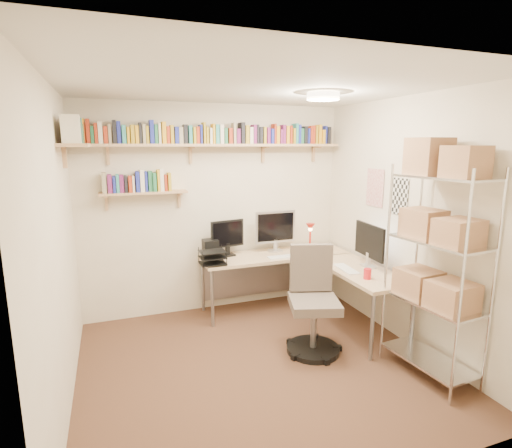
# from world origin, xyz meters

# --- Properties ---
(ground) EXTENTS (3.20, 3.20, 0.00)m
(ground) POSITION_xyz_m (0.00, 0.00, 0.00)
(ground) COLOR #452D1D
(ground) RESTS_ON ground
(room_shell) EXTENTS (3.24, 3.04, 2.52)m
(room_shell) POSITION_xyz_m (0.00, 0.00, 1.55)
(room_shell) COLOR beige
(room_shell) RESTS_ON ground
(wall_shelves) EXTENTS (3.12, 1.09, 0.80)m
(wall_shelves) POSITION_xyz_m (-0.44, 1.30, 2.02)
(wall_shelves) COLOR tan
(wall_shelves) RESTS_ON ground
(corner_desk) EXTENTS (1.88, 1.79, 1.22)m
(corner_desk) POSITION_xyz_m (0.69, 0.95, 0.70)
(corner_desk) COLOR tan
(corner_desk) RESTS_ON ground
(office_chair) EXTENTS (0.58, 0.59, 1.05)m
(office_chair) POSITION_xyz_m (0.61, 0.11, 0.44)
(office_chair) COLOR black
(office_chair) RESTS_ON ground
(wire_rack) EXTENTS (0.46, 0.84, 2.08)m
(wire_rack) POSITION_xyz_m (1.36, -0.65, 1.28)
(wire_rack) COLOR silver
(wire_rack) RESTS_ON ground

